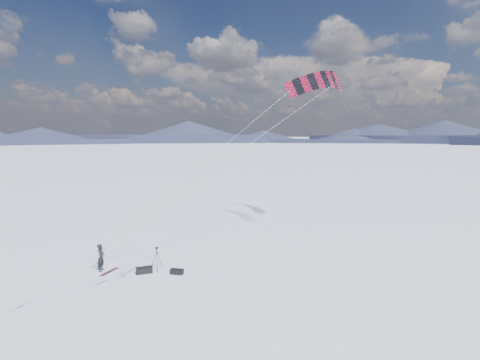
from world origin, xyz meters
name	(u,v)px	position (x,y,z in m)	size (l,w,h in m)	color
ground	(121,279)	(0.00, 0.00, 0.00)	(1800.00, 1800.00, 0.00)	white
horizon_hills	(119,218)	(0.00, 0.00, 3.49)	(704.47, 706.88, 8.61)	black
snow_tracks	(112,286)	(-0.56, -0.72, 0.00)	(17.62, 14.39, 0.01)	#ACBDDD
snowkiter	(102,271)	(-0.97, 1.69, 0.00)	(0.60, 0.40, 1.66)	black
snowboard	(109,272)	(-0.56, 1.32, 0.02)	(1.34, 0.25, 0.04)	maroon
tripod	(157,255)	(2.10, 0.54, 0.91)	(0.68, 0.63, 1.41)	black
gear_bag_a	(144,270)	(1.31, 0.33, 0.18)	(0.95, 0.49, 0.41)	black
gear_bag_b	(177,271)	(3.03, -0.56, 0.15)	(0.83, 0.73, 0.34)	black
power_kite	(315,84)	(15.49, 3.81, 12.05)	(17.69, 5.92, 11.70)	#AB1230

